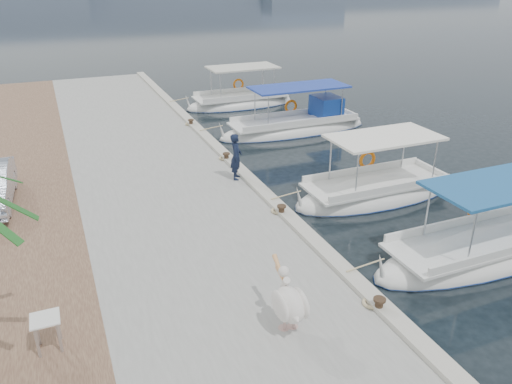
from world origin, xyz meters
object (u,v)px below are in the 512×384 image
pelican (289,302)px  fishing_caique_e (240,104)px  fishing_caique_d (296,128)px  fishing_caique_b (490,251)px  fisherman (236,157)px  fishing_caique_c (375,194)px

pelican → fishing_caique_e: bearing=71.9°
fishing_caique_d → fishing_caique_e: (-0.74, 5.68, -0.06)m
pelican → fishing_caique_b: bearing=9.5°
fishing_caique_b → fisherman: bearing=126.5°
fishing_caique_e → pelican: 20.18m
pelican → fishing_caique_c: bearing=42.5°
fishing_caique_d → fishing_caique_c: bearing=-96.4°
fishing_caique_c → pelican: size_ratio=3.83×
fishing_caique_c → fishing_caique_e: size_ratio=0.96×
fishing_caique_d → pelican: fishing_caique_d is taller
fishing_caique_c → fishing_caique_e: same height
fishing_caique_b → pelican: size_ratio=4.74×
fishing_caique_c → fishing_caique_e: (0.14, 13.54, -0.00)m
fishing_caique_d → fishing_caique_e: same height
fishing_caique_c → pelican: bearing=-137.5°
fishing_caique_c → pelican: (-6.13, -5.62, 1.02)m
fishing_caique_e → fishing_caique_d: bearing=-82.6°
fishing_caique_b → fishing_caique_e: same height
pelican → fisherman: 8.17m
fishing_caique_b → fisherman: size_ratio=4.66×
fishing_caique_d → pelican: 15.22m
fishing_caique_b → fisherman: (-5.05, 6.82, 1.20)m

